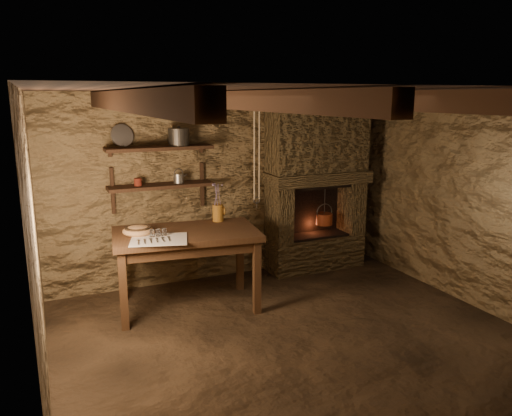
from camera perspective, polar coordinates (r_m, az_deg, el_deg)
name	(u,v)px	position (r m, az deg, el deg)	size (l,w,h in m)	color
floor	(295,339)	(5.11, 4.49, -14.71)	(4.50, 4.50, 0.00)	black
back_wall	(224,187)	(6.47, -3.73, 2.43)	(4.50, 0.04, 2.40)	brown
front_wall	(463,299)	(3.16, 22.54, -9.60)	(4.50, 0.04, 2.40)	brown
left_wall	(36,251)	(4.14, -23.87, -4.50)	(0.04, 4.00, 2.40)	brown
right_wall	(475,201)	(6.07, 23.78, 0.69)	(0.04, 4.00, 2.40)	brown
ceiling	(300,90)	(4.54, 5.03, 13.30)	(4.50, 4.00, 0.04)	black
beam_far_left	(128,101)	(4.04, -14.43, 11.77)	(0.14, 3.95, 0.16)	black
beam_mid_left	(248,100)	(4.32, -0.95, 12.19)	(0.14, 3.95, 0.16)	black
beam_mid_right	(347,100)	(4.80, 10.36, 12.04)	(0.14, 3.95, 0.16)	black
beam_far_right	(431,100)	(5.42, 19.35, 11.59)	(0.14, 3.95, 0.16)	black
shelf_lower	(161,186)	(6.06, -10.79, 2.51)	(1.25, 0.30, 0.04)	black
shelf_upper	(160,148)	(6.00, -10.96, 6.74)	(1.25, 0.30, 0.04)	black
hearth	(316,181)	(6.79, 6.92, 3.08)	(1.43, 0.51, 2.30)	#3B2F1D
work_table	(187,267)	(5.66, -7.88, -6.67)	(1.67, 1.09, 0.90)	#362113
linen_cloth	(159,239)	(5.25, -11.03, -3.55)	(0.57, 0.46, 0.01)	beige
pewter_cutlery_row	(159,239)	(5.23, -10.99, -3.50)	(0.48, 0.18, 0.01)	gray
drinking_glasses	(158,233)	(5.35, -11.12, -2.80)	(0.18, 0.06, 0.07)	silver
stoneware_jug	(218,205)	(5.90, -4.35, 0.36)	(0.16, 0.16, 0.46)	#8D5A1B
wooden_bowl	(138,231)	(5.50, -13.35, -2.56)	(0.33, 0.33, 0.12)	#9C6F43
iron_stockpot	(179,138)	(6.05, -8.81, 7.94)	(0.25, 0.25, 0.19)	#322F2C
tin_pan	(122,136)	(6.01, -15.08, 8.00)	(0.26, 0.26, 0.04)	#9E9F9A
small_kettle	(179,178)	(6.10, -8.83, 3.36)	(0.16, 0.12, 0.17)	#9E9F9A
rusty_tin	(138,182)	(6.00, -13.34, 2.91)	(0.09, 0.09, 0.09)	#531810
red_pot	(324,218)	(6.91, 7.80, -1.16)	(0.26, 0.26, 0.54)	maroon
hanging_ropes	(257,147)	(5.53, 0.09, 7.00)	(0.08, 0.08, 1.20)	beige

